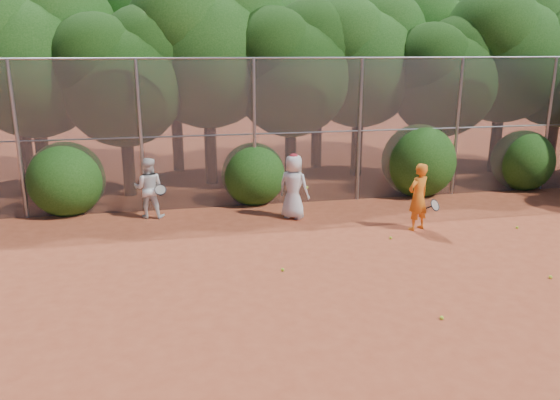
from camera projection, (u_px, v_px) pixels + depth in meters
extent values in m
plane|color=#A14124|center=(361.00, 292.00, 9.86)|extent=(80.00, 80.00, 0.00)
cylinder|color=gray|center=(18.00, 141.00, 13.65)|extent=(0.09, 0.09, 4.00)
cylinder|color=gray|center=(141.00, 138.00, 14.22)|extent=(0.09, 0.09, 4.00)
cylinder|color=gray|center=(254.00, 134.00, 14.80)|extent=(0.09, 0.09, 4.00)
cylinder|color=gray|center=(360.00, 131.00, 15.37)|extent=(0.09, 0.09, 4.00)
cylinder|color=gray|center=(457.00, 128.00, 15.94)|extent=(0.09, 0.09, 4.00)
cylinder|color=gray|center=(548.00, 125.00, 16.51)|extent=(0.09, 0.09, 4.00)
cylinder|color=gray|center=(291.00, 58.00, 14.45)|extent=(20.00, 0.05, 0.05)
cylinder|color=gray|center=(290.00, 133.00, 14.99)|extent=(20.00, 0.04, 0.04)
cube|color=slate|center=(290.00, 133.00, 14.99)|extent=(20.00, 0.02, 4.00)
cylinder|color=black|center=(42.00, 152.00, 16.21)|extent=(0.38, 0.38, 2.52)
sphere|color=#184210|center=(32.00, 67.00, 15.54)|extent=(4.03, 4.03, 4.03)
sphere|color=#184210|center=(61.00, 31.00, 15.81)|extent=(3.23, 3.23, 3.23)
cylinder|color=black|center=(128.00, 159.00, 16.07)|extent=(0.36, 0.36, 2.17)
sphere|color=black|center=(123.00, 86.00, 15.50)|extent=(3.47, 3.47, 3.47)
sphere|color=black|center=(146.00, 54.00, 15.73)|extent=(2.78, 2.78, 2.78)
sphere|color=black|center=(97.00, 61.00, 14.95)|extent=(2.60, 2.60, 2.60)
cylinder|color=black|center=(210.00, 143.00, 17.43)|extent=(0.39, 0.39, 2.66)
sphere|color=#184210|center=(207.00, 59.00, 16.73)|extent=(4.26, 4.26, 4.26)
sphere|color=#184210|center=(233.00, 23.00, 17.00)|extent=(3.40, 3.40, 3.40)
sphere|color=#184210|center=(182.00, 29.00, 16.05)|extent=(3.19, 3.19, 3.19)
cylinder|color=black|center=(291.00, 149.00, 17.39)|extent=(0.37, 0.37, 2.27)
sphere|color=black|center=(291.00, 78.00, 16.79)|extent=(3.64, 3.64, 3.64)
sphere|color=black|center=(311.00, 47.00, 17.03)|extent=(2.91, 2.91, 2.91)
sphere|color=black|center=(272.00, 53.00, 16.21)|extent=(2.73, 2.73, 2.73)
cylinder|color=black|center=(357.00, 140.00, 18.60)|extent=(0.38, 0.38, 2.45)
sphere|color=#184210|center=(360.00, 68.00, 17.95)|extent=(3.92, 3.92, 3.92)
sphere|color=#184210|center=(379.00, 37.00, 18.21)|extent=(3.14, 3.14, 3.14)
sphere|color=#184210|center=(343.00, 43.00, 17.33)|extent=(2.94, 2.94, 2.94)
cylinder|color=black|center=(438.00, 147.00, 18.18)|extent=(0.36, 0.36, 2.10)
sphere|color=black|center=(443.00, 85.00, 17.63)|extent=(3.36, 3.36, 3.36)
sphere|color=black|center=(459.00, 58.00, 17.85)|extent=(2.69, 2.69, 2.69)
sphere|color=black|center=(431.00, 64.00, 17.09)|extent=(2.52, 2.52, 2.52)
cylinder|color=black|center=(496.00, 135.00, 19.16)|extent=(0.39, 0.39, 2.59)
sphere|color=#184210|center=(504.00, 61.00, 18.47)|extent=(4.14, 4.14, 4.14)
sphere|color=#184210|center=(522.00, 29.00, 18.74)|extent=(3.32, 3.32, 3.32)
sphere|color=#184210|center=(493.00, 35.00, 17.82)|extent=(3.11, 3.11, 3.11)
cylinder|color=black|center=(552.00, 139.00, 19.30)|extent=(0.37, 0.37, 2.31)
sphere|color=black|center=(552.00, 51.00, 18.10)|extent=(2.77, 2.77, 2.77)
cylinder|color=black|center=(25.00, 139.00, 18.17)|extent=(0.39, 0.39, 2.62)
sphere|color=#184210|center=(15.00, 60.00, 17.48)|extent=(4.20, 4.20, 4.20)
sphere|color=#184210|center=(42.00, 26.00, 17.75)|extent=(3.36, 3.36, 3.36)
cylinder|color=black|center=(177.00, 131.00, 19.29)|extent=(0.40, 0.40, 2.80)
sphere|color=#184210|center=(173.00, 51.00, 18.55)|extent=(4.48, 4.48, 4.48)
sphere|color=#184210|center=(197.00, 18.00, 18.85)|extent=(3.58, 3.58, 3.58)
sphere|color=#184210|center=(147.00, 23.00, 17.85)|extent=(3.36, 3.36, 3.36)
cylinder|color=black|center=(316.00, 133.00, 19.91)|extent=(0.38, 0.38, 2.52)
sphere|color=#184210|center=(318.00, 63.00, 19.24)|extent=(4.03, 4.03, 4.03)
sphere|color=#184210|center=(337.00, 34.00, 19.51)|extent=(3.23, 3.23, 3.23)
sphere|color=#184210|center=(301.00, 39.00, 18.61)|extent=(3.02, 3.02, 3.02)
cylinder|color=black|center=(424.00, 124.00, 21.31)|extent=(0.40, 0.40, 2.73)
sphere|color=#184210|center=(429.00, 54.00, 20.59)|extent=(4.37, 4.37, 4.37)
sphere|color=#184210|center=(447.00, 24.00, 20.87)|extent=(3.49, 3.49, 3.49)
sphere|color=#184210|center=(415.00, 29.00, 19.90)|extent=(3.28, 3.28, 3.28)
sphere|color=#184210|center=(66.00, 176.00, 14.39)|extent=(2.00, 2.00, 2.00)
sphere|color=#184210|center=(253.00, 171.00, 15.38)|extent=(1.80, 1.80, 1.80)
sphere|color=#184210|center=(419.00, 157.00, 16.28)|extent=(2.20, 2.20, 2.20)
sphere|color=#184210|center=(523.00, 158.00, 16.99)|extent=(1.90, 1.90, 1.90)
imported|color=orange|center=(418.00, 197.00, 13.04)|extent=(0.70, 0.59, 1.64)
torus|color=black|center=(435.00, 205.00, 12.97)|extent=(0.35, 0.30, 0.28)
cylinder|color=black|center=(428.00, 208.00, 13.13)|extent=(0.16, 0.24, 0.16)
imported|color=silver|center=(294.00, 187.00, 13.94)|extent=(0.97, 0.92, 1.67)
ellipsoid|color=maroon|center=(294.00, 156.00, 13.72)|extent=(0.22, 0.22, 0.13)
sphere|color=#B8DD28|center=(307.00, 187.00, 13.80)|extent=(0.07, 0.07, 0.07)
imported|color=white|center=(149.00, 188.00, 14.01)|extent=(0.86, 0.72, 1.57)
torus|color=black|center=(160.00, 190.00, 13.78)|extent=(0.31, 0.22, 0.25)
cylinder|color=black|center=(160.00, 193.00, 13.98)|extent=(0.04, 0.24, 0.20)
sphere|color=#B8DD28|center=(391.00, 238.00, 12.57)|extent=(0.07, 0.07, 0.07)
sphere|color=#B8DD28|center=(442.00, 318.00, 8.85)|extent=(0.07, 0.07, 0.07)
sphere|color=#B8DD28|center=(551.00, 277.00, 10.42)|extent=(0.07, 0.07, 0.07)
sphere|color=#B8DD28|center=(283.00, 270.00, 10.76)|extent=(0.07, 0.07, 0.07)
sphere|color=#B8DD28|center=(517.00, 228.00, 13.29)|extent=(0.07, 0.07, 0.07)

